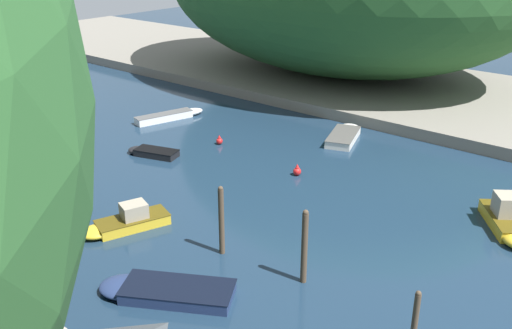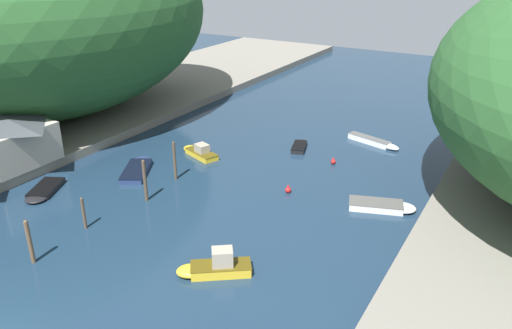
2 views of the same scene
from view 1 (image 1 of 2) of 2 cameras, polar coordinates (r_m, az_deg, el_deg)
name	(u,v)px [view 1 (image 1 of 2)]	position (r m, az deg, el deg)	size (l,w,h in m)	color
water_surface	(199,185)	(37.06, -5.74, -2.03)	(130.00, 130.00, 0.00)	#192D42
right_bank	(397,90)	(58.61, 13.88, 7.29)	(22.00, 120.00, 0.96)	slate
boat_open_rowboat	(172,116)	(49.99, -8.38, 4.87)	(6.37, 2.80, 0.63)	white
boat_far_right_bank	(507,221)	(34.18, 23.79, -5.22)	(4.93, 4.18, 1.86)	gold
boat_far_upstream	(162,290)	(26.68, -9.42, -12.31)	(4.90, 6.42, 0.56)	navy
boat_yellow_tender	(345,135)	(45.44, 8.89, 2.98)	(5.78, 3.55, 0.61)	silver
boat_near_quay	(151,152)	(42.21, -10.47, 1.23)	(2.45, 4.12, 0.50)	black
boat_navy_launch	(125,222)	(32.31, -13.01, -5.64)	(5.15, 3.16, 1.41)	gold
mooring_post_second	(415,319)	(23.80, 15.63, -14.69)	(0.25, 0.25, 2.65)	#4C3D2D
mooring_post_middle	(304,246)	(26.47, 4.86, -8.17)	(0.30, 0.30, 3.79)	#4C3D2D
mooring_post_fourth	(221,220)	(28.64, -3.48, -5.58)	(0.29, 0.29, 3.77)	#4C3D2D
channel_buoy_near	(219,141)	(43.72, -3.68, 2.40)	(0.50, 0.50, 0.75)	red
channel_buoy_far	(297,171)	(38.24, 4.13, -0.64)	(0.55, 0.55, 0.82)	red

